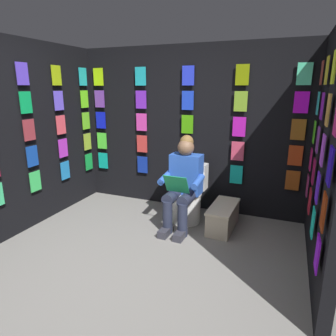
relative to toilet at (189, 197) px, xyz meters
The scene contains 7 objects.
ground_plane 1.68m from the toilet, 84.11° to the left, with size 30.00×30.00×0.00m, color gray.
display_wall_back 0.99m from the toilet, 70.97° to the right, with size 3.43×0.14×2.35m.
display_wall_left 1.86m from the toilet, 158.82° to the left, with size 0.14×2.08×2.35m.
display_wall_right 2.15m from the toilet, 17.64° to the left, with size 0.14×2.08×2.35m.
toilet is the anchor object (origin of this frame).
person_reading 0.35m from the toilet, 88.40° to the left, with size 0.53×0.69×1.19m.
comic_longbox_near 0.54m from the toilet, 168.82° to the left, with size 0.32×0.70×0.32m.
Camera 1 is at (-1.35, 2.02, 1.77)m, focal length 32.03 mm.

